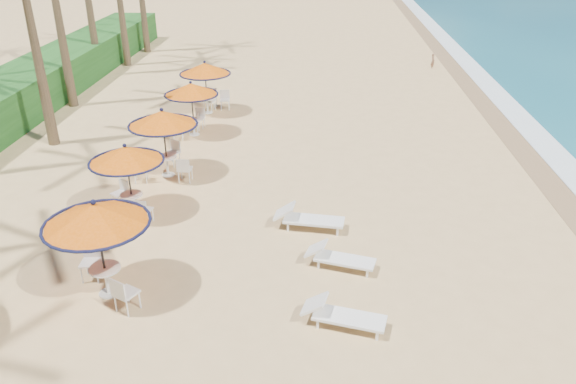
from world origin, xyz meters
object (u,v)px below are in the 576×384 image
object	(u,v)px
station_0	(97,223)
station_1	(125,164)
lounger_mid	(338,257)
lounger_near	(341,314)
station_3	(191,96)
station_4	(207,75)
station_2	(163,127)
lounger_far	(307,218)

from	to	relation	value
station_0	station_1	world-z (taller)	station_0
lounger_mid	lounger_near	bearing A→B (deg)	-74.53
station_3	station_4	size ratio (longest dim) A/B	0.94
station_4	lounger_near	distance (m)	15.94
station_2	lounger_near	size ratio (longest dim) A/B	1.26
station_2	station_3	size ratio (longest dim) A/B	1.08
station_1	station_2	world-z (taller)	station_2
station_0	lounger_far	xyz separation A→B (m)	(4.68, 3.45, -1.61)
station_4	lounger_far	xyz separation A→B (m)	(4.86, -10.50, -1.43)
station_0	station_2	xyz separation A→B (m)	(-0.31, 6.89, -0.15)
station_1	station_4	xyz separation A→B (m)	(0.50, 9.96, 0.08)
lounger_mid	station_4	bearing A→B (deg)	129.60
lounger_near	lounger_far	bearing A→B (deg)	115.15
station_3	lounger_mid	distance (m)	11.22
station_1	station_3	distance (m)	7.02
station_3	station_4	distance (m)	2.96
station_1	lounger_mid	xyz separation A→B (m)	(6.23, -2.50, -1.38)
station_0	station_3	size ratio (longest dim) A/B	1.12
station_0	lounger_far	bearing A→B (deg)	36.40
station_1	lounger_near	world-z (taller)	station_1
station_1	station_3	world-z (taller)	station_1
lounger_mid	station_2	bearing A→B (deg)	152.24
station_1	station_2	size ratio (longest dim) A/B	0.93
station_1	lounger_far	distance (m)	5.55
station_2	station_4	size ratio (longest dim) A/B	1.02
station_1	station_0	bearing A→B (deg)	-80.41
station_0	station_1	xyz separation A→B (m)	(-0.67, 3.99, -0.27)
station_4	lounger_near	world-z (taller)	station_4
station_4	station_0	bearing A→B (deg)	-89.28
station_0	lounger_near	bearing A→B (deg)	-8.65
lounger_near	lounger_mid	world-z (taller)	lounger_near
station_1	station_4	world-z (taller)	station_4
station_4	lounger_mid	size ratio (longest dim) A/B	1.28
station_0	lounger_far	distance (m)	6.04
station_1	lounger_far	size ratio (longest dim) A/B	1.10
station_0	lounger_mid	size ratio (longest dim) A/B	1.35
lounger_near	lounger_mid	distance (m)	2.34
station_3	lounger_far	bearing A→B (deg)	-56.75
station_3	lounger_mid	size ratio (longest dim) A/B	1.21
station_1	lounger_near	bearing A→B (deg)	-37.75
lounger_near	lounger_far	world-z (taller)	lounger_far
station_2	station_3	world-z (taller)	station_2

